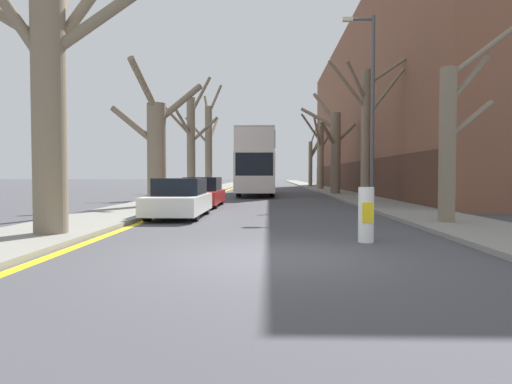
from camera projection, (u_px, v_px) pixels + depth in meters
The scene contains 19 objects.
ground_plane at pixel (268, 258), 8.05m from camera, with size 300.00×300.00×0.00m, color #424247.
sidewalk_left at pixel (226, 186), 58.15m from camera, with size 2.75×120.00×0.12m, color gray.
sidewalk_right at pixel (312, 186), 57.84m from camera, with size 2.75×120.00×0.12m, color gray.
building_facade_right at pixel (402, 110), 40.31m from camera, with size 10.08×47.61×14.45m.
kerb_line_stripe at pixel (238, 186), 58.11m from camera, with size 0.24×120.00×0.01m, color yellow.
street_tree_left_0 at pixel (50, 90), 10.50m from camera, with size 5.35×3.17×6.80m.
street_tree_left_1 at pixel (156, 147), 19.95m from camera, with size 3.91×3.61×6.16m.
street_tree_left_2 at pixel (191, 143), 29.37m from camera, with size 3.52×2.20×7.65m.
street_tree_left_3 at pixel (209, 144), 39.24m from camera, with size 3.19×3.11×9.31m.
street_tree_right_0 at pixel (453, 135), 12.98m from camera, with size 2.97×0.71×6.33m.
street_tree_right_1 at pixel (366, 128), 23.34m from camera, with size 4.06×1.50×7.37m.
street_tree_right_2 at pixel (334, 147), 33.39m from camera, with size 4.35×3.55×7.59m.
street_tree_right_3 at pixel (320, 154), 44.35m from camera, with size 3.97×2.59×7.30m.
street_tree_right_4 at pixel (311, 160), 54.20m from camera, with size 1.69×2.61×8.00m.
double_decker_bus at pixel (257, 160), 33.30m from camera, with size 2.56×11.92×4.46m.
parked_car_0 at pixel (180, 199), 15.68m from camera, with size 1.74×4.30×1.35m.
parked_car_1 at pixel (203, 193), 21.16m from camera, with size 1.70×4.60×1.36m.
lamp_post at pixel (370, 102), 19.65m from camera, with size 1.40×0.20×8.29m.
traffic_bollard at pixel (366, 215), 9.88m from camera, with size 0.34×0.35×1.20m.
Camera 1 is at (0.01, -8.01, 1.46)m, focal length 32.00 mm.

